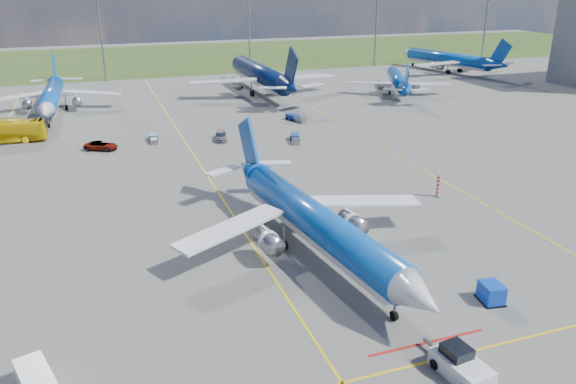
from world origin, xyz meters
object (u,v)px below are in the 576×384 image
object	(u,v)px
bg_jet_ene	(446,72)
service_car_b	(101,146)
bg_jet_n	(260,93)
pushback_tug	(460,365)
service_van	(36,383)
baggage_tug_w	(295,138)
warning_post	(439,185)
uld_container	(491,293)
main_airliner	(316,254)
service_car_c	(221,136)
apron_bus	(2,132)
baggage_tug_c	(154,138)
bg_jet_ne	(397,93)
bg_jet_nnw	(54,113)
baggage_tug_e	(295,118)

from	to	relation	value
bg_jet_ene	service_car_b	bearing A→B (deg)	11.94
bg_jet_n	pushback_tug	world-z (taller)	bg_jet_n
service_van	baggage_tug_w	size ratio (longest dim) A/B	0.87
warning_post	uld_container	world-z (taller)	warning_post
bg_jet_n	baggage_tug_w	distance (m)	43.08
bg_jet_n	main_airliner	distance (m)	84.32
service_van	baggage_tug_w	distance (m)	64.28
service_car_c	apron_bus	bearing A→B (deg)	175.60
baggage_tug_w	baggage_tug_c	xyz separation A→B (m)	(-22.63, 7.96, -0.02)
bg_jet_ne	service_car_b	distance (m)	73.74
warning_post	service_car_b	distance (m)	53.15
bg_jet_n	service_car_b	size ratio (longest dim) A/B	9.30
main_airliner	uld_container	world-z (taller)	main_airliner
bg_jet_ene	warning_post	bearing A→B (deg)	40.52
bg_jet_nnw	pushback_tug	world-z (taller)	bg_jet_nnw
main_airliner	baggage_tug_e	xyz separation A→B (m)	(17.19, 53.19, 0.51)
baggage_tug_w	bg_jet_n	bearing A→B (deg)	98.32
bg_jet_ne	service_van	xyz separation A→B (m)	(-75.00, -84.09, 0.94)
service_van	apron_bus	distance (m)	68.41
main_airliner	uld_container	bearing A→B (deg)	-57.59
bg_jet_n	baggage_tug_c	world-z (taller)	bg_jet_n
service_car_c	baggage_tug_e	size ratio (longest dim) A/B	0.93
warning_post	bg_jet_ene	bearing A→B (deg)	55.27
warning_post	bg_jet_nnw	world-z (taller)	bg_jet_nnw
pushback_tug	baggage_tug_c	size ratio (longest dim) A/B	1.36
bg_jet_nnw	baggage_tug_e	bearing A→B (deg)	-25.35
bg_jet_ne	baggage_tug_w	world-z (taller)	bg_jet_ne
apron_bus	bg_jet_nnw	bearing A→B (deg)	-14.35
bg_jet_n	service_car_b	distance (m)	52.97
pushback_tug	baggage_tug_w	bearing A→B (deg)	73.38
bg_jet_n	baggage_tug_c	distance (m)	45.30
bg_jet_nnw	main_airliner	bearing A→B (deg)	-68.62
pushback_tug	baggage_tug_e	size ratio (longest dim) A/B	1.24
bg_jet_ne	main_airliner	size ratio (longest dim) A/B	0.86
uld_container	baggage_tug_w	size ratio (longest dim) A/B	0.43
main_airliner	service_van	bearing A→B (deg)	-160.59
baggage_tug_w	service_van	bearing A→B (deg)	-108.39
service_van	service_car_b	size ratio (longest dim) A/B	0.82
apron_bus	main_airliner	bearing A→B (deg)	-143.57
warning_post	service_van	world-z (taller)	warning_post
warning_post	baggage_tug_e	world-z (taller)	warning_post
uld_container	baggage_tug_c	bearing A→B (deg)	117.76
bg_jet_ne	baggage_tug_c	xyz separation A→B (m)	(-60.31, -23.80, 0.48)
main_airliner	baggage_tug_w	xyz separation A→B (m)	(12.21, 39.62, 0.50)
warning_post	bg_jet_ne	world-z (taller)	bg_jet_ne
bg_jet_ne	apron_bus	distance (m)	85.75
apron_bus	service_car_b	distance (m)	18.29
warning_post	apron_bus	distance (m)	71.25
baggage_tug_w	baggage_tug_e	bearing A→B (deg)	86.97
service_car_c	baggage_tug_c	bearing A→B (deg)	176.54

